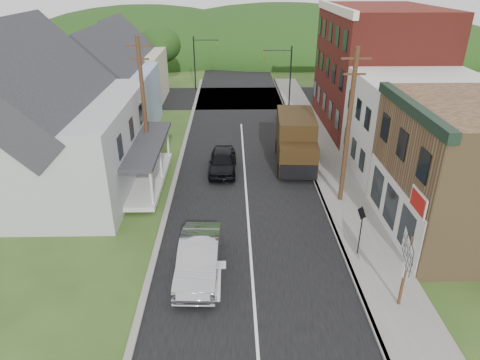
{
  "coord_description": "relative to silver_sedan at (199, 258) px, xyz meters",
  "views": [
    {
      "loc": [
        -0.88,
        -18.91,
        12.44
      ],
      "look_at": [
        -0.44,
        2.03,
        2.2
      ],
      "focal_mm": 32.0,
      "sensor_mm": 36.0,
      "label": 1
    }
  ],
  "objects": [
    {
      "name": "forested_ridge",
      "position": [
        2.39,
        58.16,
        -0.84
      ],
      "size": [
        90.0,
        30.0,
        16.0
      ],
      "primitive_type": "ellipsoid",
      "color": "#18330F",
      "rests_on": "ground"
    },
    {
      "name": "house_gray",
      "position": [
        -9.61,
        9.16,
        3.4
      ],
      "size": [
        10.2,
        12.24,
        8.35
      ],
      "color": "#ACAEB2",
      "rests_on": "ground"
    },
    {
      "name": "traffic_signal_right",
      "position": [
        6.69,
        26.66,
        2.92
      ],
      "size": [
        2.87,
        0.2,
        6.0
      ],
      "color": "black",
      "rests_on": "ground"
    },
    {
      "name": "delivery_van",
      "position": [
        6.0,
        12.22,
        0.93
      ],
      "size": [
        2.94,
        6.4,
        3.49
      ],
      "rotation": [
        0.0,
        0.0,
        -0.06
      ],
      "color": "black",
      "rests_on": "ground"
    },
    {
      "name": "ground",
      "position": [
        2.39,
        3.16,
        -0.84
      ],
      "size": [
        120.0,
        120.0,
        0.0
      ],
      "primitive_type": "plane",
      "color": "#2D4719",
      "rests_on": "ground"
    },
    {
      "name": "curb_left",
      "position": [
        -2.26,
        11.16,
        -0.78
      ],
      "size": [
        0.3,
        55.0,
        0.12
      ],
      "primitive_type": "cube",
      "color": "slate",
      "rests_on": "ground"
    },
    {
      "name": "route_sign_cluster",
      "position": [
        8.27,
        -2.32,
        1.42
      ],
      "size": [
        0.45,
        1.83,
        3.24
      ],
      "rotation": [
        0.0,
        0.0,
        -0.21
      ],
      "color": "#472D19",
      "rests_on": "sidewalk_right"
    },
    {
      "name": "traffic_signal_left",
      "position": [
        -1.91,
        33.66,
        2.92
      ],
      "size": [
        2.87,
        0.2,
        6.0
      ],
      "color": "black",
      "rests_on": "ground"
    },
    {
      "name": "house_cream",
      "position": [
        -9.11,
        29.16,
        2.86
      ],
      "size": [
        7.14,
        8.16,
        7.28
      ],
      "color": "beige",
      "rests_on": "ground"
    },
    {
      "name": "dark_sedan",
      "position": [
        0.89,
        10.99,
        -0.07
      ],
      "size": [
        1.93,
        4.54,
        1.53
      ],
      "primitive_type": "imported",
      "rotation": [
        0.0,
        0.0,
        -0.03
      ],
      "color": "black",
      "rests_on": "ground"
    },
    {
      "name": "sidewalk_right",
      "position": [
        8.29,
        11.16,
        -0.76
      ],
      "size": [
        2.8,
        55.0,
        0.15
      ],
      "primitive_type": "cube",
      "color": "slate",
      "rests_on": "ground"
    },
    {
      "name": "tree_left_c",
      "position": [
        -16.61,
        23.16,
        5.1
      ],
      "size": [
        5.8,
        5.8,
        8.41
      ],
      "color": "#382616",
      "rests_on": "ground"
    },
    {
      "name": "utility_pole_right",
      "position": [
        7.99,
        6.66,
        3.82
      ],
      "size": [
        1.6,
        0.26,
        9.0
      ],
      "color": "#472D19",
      "rests_on": "ground"
    },
    {
      "name": "storefront_red",
      "position": [
        13.69,
        20.16,
        4.16
      ],
      "size": [
        8.0,
        12.0,
        10.0
      ],
      "primitive_type": "cube",
      "color": "maroon",
      "rests_on": "ground"
    },
    {
      "name": "cross_road",
      "position": [
        2.39,
        30.16,
        -0.84
      ],
      "size": [
        60.0,
        9.0,
        0.02
      ],
      "primitive_type": "cube",
      "color": "black",
      "rests_on": "ground"
    },
    {
      "name": "storefront_white",
      "position": [
        13.69,
        10.66,
        2.41
      ],
      "size": [
        8.0,
        7.0,
        6.5
      ],
      "primitive_type": "cube",
      "color": "silver",
      "rests_on": "ground"
    },
    {
      "name": "tree_left_b",
      "position": [
        -14.61,
        15.16,
        4.05
      ],
      "size": [
        4.8,
        4.8,
        6.94
      ],
      "color": "#382616",
      "rests_on": "ground"
    },
    {
      "name": "house_blue",
      "position": [
        -8.61,
        20.16,
        2.86
      ],
      "size": [
        7.14,
        8.16,
        7.28
      ],
      "color": "#8BA6BD",
      "rests_on": "ground"
    },
    {
      "name": "tree_left_d",
      "position": [
        -6.61,
        35.16,
        4.05
      ],
      "size": [
        4.8,
        4.8,
        6.94
      ],
      "color": "#382616",
      "rests_on": "ground"
    },
    {
      "name": "silver_sedan",
      "position": [
        0.0,
        0.0,
        0.0
      ],
      "size": [
        1.94,
        5.13,
        1.67
      ],
      "primitive_type": "imported",
      "rotation": [
        0.0,
        0.0,
        -0.03
      ],
      "color": "#A8A8AD",
      "rests_on": "ground"
    },
    {
      "name": "warning_sign",
      "position": [
        7.54,
        1.2,
        0.97
      ],
      "size": [
        0.22,
        0.69,
        2.6
      ],
      "rotation": [
        0.0,
        0.0,
        0.29
      ],
      "color": "black",
      "rests_on": "sidewalk_right"
    },
    {
      "name": "curb_right",
      "position": [
        6.94,
        11.16,
        -0.76
      ],
      "size": [
        0.2,
        55.0,
        0.15
      ],
      "primitive_type": "cube",
      "color": "slate",
      "rests_on": "ground"
    },
    {
      "name": "road",
      "position": [
        2.39,
        13.16,
        -0.84
      ],
      "size": [
        9.0,
        90.0,
        0.02
      ],
      "primitive_type": "cube",
      "color": "black",
      "rests_on": "ground"
    },
    {
      "name": "utility_pole_left",
      "position": [
        -4.11,
        11.16,
        3.82
      ],
      "size": [
        1.6,
        0.26,
        9.0
      ],
      "color": "#472D19",
      "rests_on": "ground"
    },
    {
      "name": "storefront_tan",
      "position": [
        13.69,
        3.16,
        2.66
      ],
      "size": [
        8.0,
        8.0,
        7.0
      ],
      "primitive_type": "cube",
      "color": "brown",
      "rests_on": "ground"
    }
  ]
}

